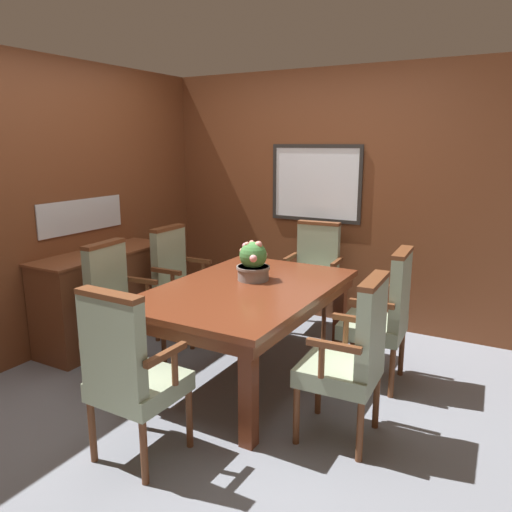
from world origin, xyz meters
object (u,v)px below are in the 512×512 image
Objects in this scene: chair_left_near at (119,303)px; chair_right_near at (352,353)px; chair_head_far at (314,272)px; sideboard_cabinet at (105,296)px; potted_plant at (253,262)px; dining_table at (246,298)px; chair_head_near at (129,370)px; chair_left_far at (179,279)px; chair_right_far at (384,312)px.

chair_right_near is (1.87, -0.02, 0.00)m from chair_left_near.
sideboard_cabinet is at bearing -145.04° from chair_head_far.
potted_plant is at bearing -122.92° from chair_right_near.
dining_table is at bearing -95.33° from chair_head_far.
chair_head_near is 1.86m from chair_left_far.
dining_table is at bearing -90.54° from chair_head_near.
chair_left_near is at bearing -178.41° from chair_left_far.
chair_right_near is 1.00× the size of chair_right_far.
sideboard_cabinet is (-0.53, -0.40, -0.14)m from chair_left_far.
chair_right_near and chair_right_far have the same top height.
chair_right_far is at bearing -71.82° from chair_left_near.
chair_head_near is at bearing -40.17° from sideboard_cabinet.
chair_left_near and chair_right_far have the same top height.
chair_right_near is 1.27m from chair_head_near.
chair_head_far is at bearing -50.60° from chair_left_far.
chair_right_near is 2.47m from sideboard_cabinet.
sideboard_cabinet is (-1.44, -0.16, -0.45)m from potted_plant.
chair_left_far is at bearing -59.46° from chair_head_near.
chair_left_near is 1.21m from chair_head_near.
chair_right_near is at bearing -114.09° from chair_left_far.
potted_plant reaches higher than chair_head_far.
dining_table is at bearing -114.50° from chair_left_far.
dining_table is 1.70× the size of chair_head_near.
potted_plant reaches higher than dining_table.
chair_left_far reaches higher than sideboard_cabinet.
chair_left_near is 1.87m from chair_right_near.
chair_head_near and chair_right_far have the same top height.
sideboard_cabinet is at bearing -39.24° from chair_head_near.
chair_right_far is at bearing 24.16° from dining_table.
chair_head_far is 2.45m from chair_head_near.
chair_right_far is 2.44m from sideboard_cabinet.
chair_head_far and chair_head_near have the same top height.
dining_table is 1.50m from sideboard_cabinet.
chair_left_near reaches higher than sideboard_cabinet.
chair_right_far is (0.92, 0.41, -0.08)m from dining_table.
chair_head_far is 1.00× the size of chair_right_far.
chair_head_far reaches higher than sideboard_cabinet.
chair_right_near and chair_head_near have the same top height.
chair_left_near is at bearing -42.12° from chair_head_near.
chair_left_near is 1.00× the size of chair_left_far.
chair_left_near is 1.00× the size of chair_head_near.
chair_head_far is 1.00× the size of chair_right_near.
potted_plant is (-0.07, -1.06, 0.31)m from chair_head_far.
chair_left_near is 1.08m from potted_plant.
potted_plant is at bearing -62.52° from chair_left_near.
dining_table is 1.04m from chair_right_near.
chair_head_far is 3.30× the size of potted_plant.
chair_right_far reaches higher than sideboard_cabinet.
chair_right_near is at bearing -22.73° from dining_table.
chair_left_far is at bearing -2.58° from chair_left_near.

